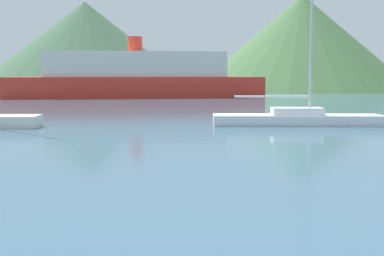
{
  "coord_description": "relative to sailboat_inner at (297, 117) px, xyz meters",
  "views": [
    {
      "loc": [
        0.8,
        1.22,
        2.51
      ],
      "look_at": [
        -0.4,
        14.0,
        1.2
      ],
      "focal_mm": 50.0,
      "sensor_mm": 36.0,
      "label": 1
    }
  ],
  "objects": [
    {
      "name": "sailboat_inner",
      "position": [
        0.0,
        0.0,
        0.0
      ],
      "size": [
        8.32,
        2.38,
        10.59
      ],
      "rotation": [
        0.0,
        0.0,
        0.08
      ],
      "color": "white",
      "rests_on": "ground_plane"
    },
    {
      "name": "ferry_distant",
      "position": [
        -14.11,
        30.2,
        1.73
      ],
      "size": [
        27.73,
        12.95,
        6.43
      ],
      "rotation": [
        0.0,
        0.0,
        0.26
      ],
      "color": "red",
      "rests_on": "ground_plane"
    },
    {
      "name": "hill_west",
      "position": [
        -27.24,
        56.05,
        6.45
      ],
      "size": [
        35.15,
        35.15,
        13.7
      ],
      "color": "#38563D",
      "rests_on": "ground_plane"
    },
    {
      "name": "hill_central",
      "position": [
        6.39,
        58.11,
        6.87
      ],
      "size": [
        33.71,
        33.71,
        14.54
      ],
      "color": "#3D6038",
      "rests_on": "ground_plane"
    }
  ]
}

